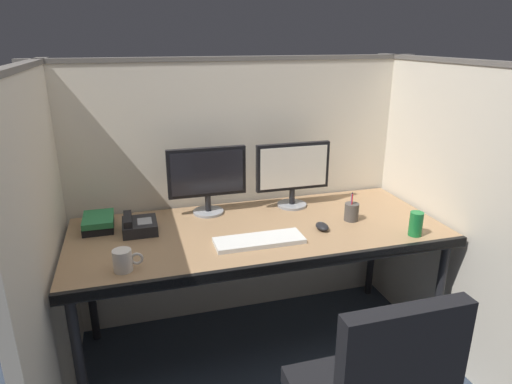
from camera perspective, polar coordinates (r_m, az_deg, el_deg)
The scene contains 14 objects.
ground_plane at distance 2.48m, azimuth 2.44°, elevation -23.29°, with size 8.00×8.00×0.00m, color #2D3847.
cubicle_partition_rear at distance 2.69m, azimuth -2.33°, elevation 0.04°, with size 2.21×0.06×1.57m.
cubicle_partition_left at distance 2.16m, azimuth -25.30°, elevation -6.96°, with size 0.06×1.41×1.57m.
cubicle_partition_right at distance 2.65m, azimuth 22.12°, elevation -1.73°, with size 0.06×1.41×1.57m.
desk at distance 2.32m, azimuth 0.43°, elevation -5.85°, with size 1.90×0.80×0.74m.
monitor_left at distance 2.44m, azimuth -6.28°, elevation 2.02°, with size 0.43×0.17×0.37m.
monitor_right at distance 2.54m, azimuth 4.74°, elevation 2.76°, with size 0.43×0.17×0.37m.
keyboard_main at distance 2.15m, azimuth 0.41°, elevation -6.22°, with size 0.43×0.15×0.02m, color silver.
computer_mouse at distance 2.31m, azimuth 8.45°, elevation -4.38°, with size 0.06×0.10×0.04m.
soda_can at distance 2.34m, azimuth 19.73°, elevation -3.84°, with size 0.07×0.07×0.12m, color #197233.
coffee_mug at distance 1.97m, azimuth -16.60°, elevation -8.37°, with size 0.13×0.08×0.09m.
desk_phone at distance 2.33m, azimuth -14.78°, elevation -4.16°, with size 0.17×0.19×0.09m.
pen_cup at distance 2.44m, azimuth 12.11°, elevation -2.48°, with size 0.08×0.08×0.15m.
book_stack at distance 2.43m, azimuth -19.50°, elevation -3.68°, with size 0.15×0.22×0.07m.
Camera 1 is at (-0.60, -1.73, 1.67)m, focal length 31.29 mm.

